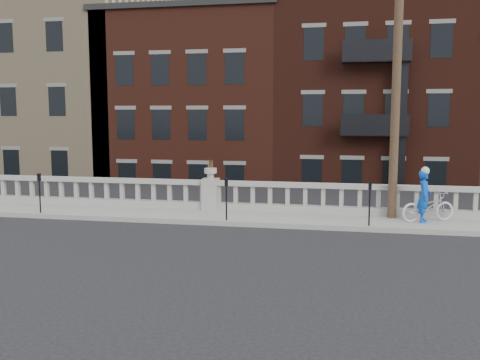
# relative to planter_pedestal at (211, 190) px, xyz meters

# --- Properties ---
(ground) EXTENTS (120.00, 120.00, 0.00)m
(ground) POSITION_rel_planter_pedestal_xyz_m (0.00, -3.95, -0.83)
(ground) COLOR black
(ground) RESTS_ON ground
(sidewalk) EXTENTS (32.00, 2.20, 0.15)m
(sidewalk) POSITION_rel_planter_pedestal_xyz_m (0.00, -0.95, -0.76)
(sidewalk) COLOR gray
(sidewalk) RESTS_ON ground
(balustrade) EXTENTS (28.00, 0.34, 1.03)m
(balustrade) POSITION_rel_planter_pedestal_xyz_m (0.00, 0.00, -0.19)
(balustrade) COLOR gray
(balustrade) RESTS_ON sidewalk
(planter_pedestal) EXTENTS (0.55, 0.55, 1.76)m
(planter_pedestal) POSITION_rel_planter_pedestal_xyz_m (0.00, 0.00, 0.00)
(planter_pedestal) COLOR gray
(planter_pedestal) RESTS_ON sidewalk
(lower_level) EXTENTS (80.00, 44.00, 20.80)m
(lower_level) POSITION_rel_planter_pedestal_xyz_m (0.56, 19.09, 1.80)
(lower_level) COLOR #605E59
(lower_level) RESTS_ON ground
(utility_pole) EXTENTS (1.60, 0.28, 10.00)m
(utility_pole) POSITION_rel_planter_pedestal_xyz_m (6.20, -0.35, 4.41)
(utility_pole) COLOR #422D1E
(utility_pole) RESTS_ON sidewalk
(parking_meter_b) EXTENTS (0.10, 0.09, 1.36)m
(parking_meter_b) POSITION_rel_planter_pedestal_xyz_m (-5.57, -1.80, 0.17)
(parking_meter_b) COLOR black
(parking_meter_b) RESTS_ON sidewalk
(parking_meter_c) EXTENTS (0.10, 0.09, 1.36)m
(parking_meter_c) POSITION_rel_planter_pedestal_xyz_m (0.98, -1.80, 0.17)
(parking_meter_c) COLOR black
(parking_meter_c) RESTS_ON sidewalk
(parking_meter_d) EXTENTS (0.10, 0.09, 1.36)m
(parking_meter_d) POSITION_rel_planter_pedestal_xyz_m (5.42, -1.80, 0.17)
(parking_meter_d) COLOR black
(parking_meter_d) RESTS_ON sidewalk
(bicycle) EXTENTS (1.88, 1.29, 0.94)m
(bicycle) POSITION_rel_planter_pedestal_xyz_m (7.26, -0.73, -0.21)
(bicycle) COLOR silver
(bicycle) RESTS_ON sidewalk
(cyclist) EXTENTS (0.50, 0.66, 1.64)m
(cyclist) POSITION_rel_planter_pedestal_xyz_m (7.11, -0.90, 0.14)
(cyclist) COLOR blue
(cyclist) RESTS_ON sidewalk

